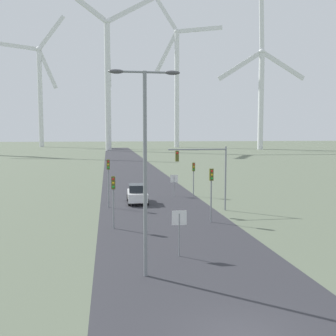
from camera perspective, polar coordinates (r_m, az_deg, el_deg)
road_surface at (r=60.17m, az=-4.64°, el=-1.31°), size 10.00×240.00×0.01m
streetlamp at (r=18.00m, az=-3.36°, el=2.91°), size 3.24×0.32×9.54m
stop_sign_near at (r=21.49m, az=1.64°, el=-8.17°), size 0.81×0.07×2.54m
stop_sign_far at (r=41.62m, az=0.89°, el=-1.95°), size 0.81×0.07×2.29m
traffic_light_post_near_left at (r=27.69m, az=-7.93°, el=-3.23°), size 0.28×0.33×3.71m
traffic_light_post_near_right at (r=29.56m, az=6.30°, el=-2.18°), size 0.28×0.34×4.06m
traffic_light_post_mid_left at (r=35.49m, az=-8.65°, el=-0.66°), size 0.28×0.34×4.36m
traffic_light_post_mid_right at (r=41.55m, az=3.73°, el=-0.52°), size 0.28×0.34×3.59m
traffic_light_mast_overhead at (r=33.70m, az=5.39°, el=0.53°), size 5.09×0.35×5.56m
car_approaching at (r=37.75m, az=-4.48°, el=-3.74°), size 1.91×4.15×1.83m
wind_turbine_left at (r=200.10m, az=-18.09°, el=11.10°), size 31.95×3.30×62.09m
wind_turbine_center at (r=152.79m, az=-8.77°, el=13.80°), size 38.46×17.60×60.65m
wind_turbine_right at (r=187.08m, az=1.29°, el=13.01°), size 30.64×11.76×71.30m
wind_turbine_far_right at (r=166.32m, az=13.37°, el=11.31°), size 37.81×3.06×60.54m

